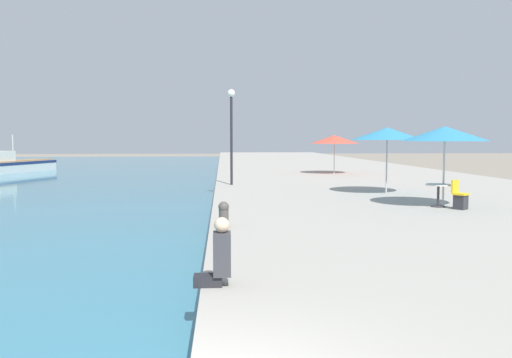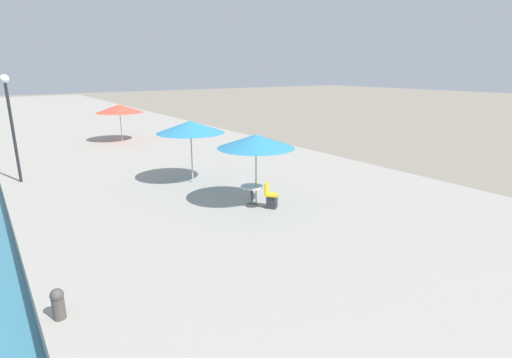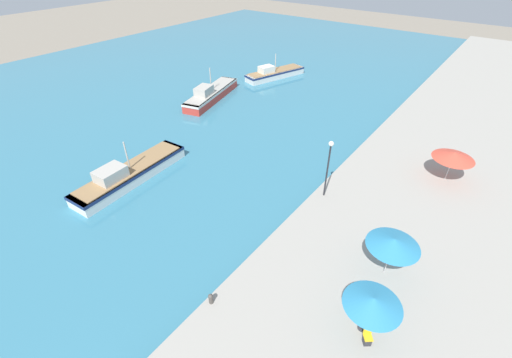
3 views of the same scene
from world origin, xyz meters
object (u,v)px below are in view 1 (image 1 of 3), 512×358
Objects in this scene: cafe_chair_left at (460,199)px; person_at_quay at (219,255)px; cafe_umbrella_pink at (445,134)px; cafe_umbrella_striped at (334,139)px; fishing_boat_far at (12,165)px; lamppost at (231,120)px; cafe_table at (438,191)px; mooring_bollard at (224,214)px; cafe_umbrella_white at (387,134)px.

person_at_quay is at bearing 7.56° from cafe_chair_left.
cafe_umbrella_pink is 16.11m from cafe_umbrella_striped.
cafe_umbrella_pink reaches higher than cafe_chair_left.
fishing_boat_far is 28.80m from cafe_umbrella_striped.
fishing_boat_far reaches higher than cafe_umbrella_pink.
lamppost is at bearing -30.59° from fishing_boat_far.
mooring_bollard is (-6.93, -3.39, -0.18)m from cafe_table.
cafe_umbrella_striped reaches higher than cafe_table.
mooring_bollard is at bearing -110.23° from cafe_umbrella_striped.
cafe_table is at bearing -90.80° from cafe_umbrella_striped.
fishing_boat_far is at bearing -87.53° from cafe_chair_left.
cafe_umbrella_pink is 0.88× the size of cafe_umbrella_striped.
fishing_boat_far is 2.04× the size of lamppost.
lamppost is at bearing 87.98° from mooring_bollard.
cafe_table is at bearing 148.15° from cafe_umbrella_pink.
cafe_umbrella_pink is 0.94× the size of cafe_umbrella_white.
mooring_bollard is at bearing -43.23° from fishing_boat_far.
person_at_quay is at bearing -118.41° from cafe_umbrella_white.
fishing_boat_far reaches higher than cafe_table.
person_at_quay is (18.25, -37.51, 0.47)m from fishing_boat_far.
cafe_chair_left is at bearing -89.23° from cafe_umbrella_striped.
cafe_umbrella_white is at bearing 96.71° from cafe_umbrella_pink.
person_at_quay is 1.57× the size of mooring_bollard.
cafe_umbrella_white is at bearing -92.79° from cafe_umbrella_striped.
cafe_umbrella_pink is 4.14× the size of mooring_bollard.
cafe_umbrella_striped is at bearing 69.77° from mooring_bollard.
cafe_umbrella_pink is 10.80m from lamppost.
lamppost reaches higher than cafe_umbrella_white.
cafe_chair_left is at bearing 20.91° from mooring_bollard.
cafe_table is 7.71m from mooring_bollard.
fishing_boat_far is at bearing 131.95° from lamppost.
cafe_table is (-0.13, 0.08, -1.82)m from cafe_umbrella_pink.
person_at_quay is at bearing -91.72° from lamppost.
cafe_umbrella_striped is 0.67× the size of lamppost.
lamppost is (-6.51, 8.40, 2.56)m from cafe_table.
person_at_quay is at bearing -131.14° from cafe_umbrella_pink.
lamppost is (-6.64, 8.48, 0.74)m from cafe_umbrella_pink.
fishing_boat_far is at bearing 119.31° from mooring_bollard.
fishing_boat_far is 3.43× the size of cafe_umbrella_pink.
cafe_umbrella_white is 3.60× the size of cafe_table.
cafe_umbrella_striped reaches higher than person_at_quay.
cafe_table is 0.18× the size of lamppost.
cafe_chair_left is at bearing -56.72° from cafe_umbrella_pink.
cafe_table is 0.88× the size of cafe_chair_left.
cafe_umbrella_striped is 16.12m from cafe_table.
fishing_boat_far is 28.21m from lamppost.
cafe_table is 0.75m from cafe_chair_left.
cafe_table is at bearing -84.94° from cafe_umbrella_white.
person_at_quay is at bearing -130.35° from cafe_table.
mooring_bollard is (0.08, 4.87, -0.10)m from person_at_quay.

